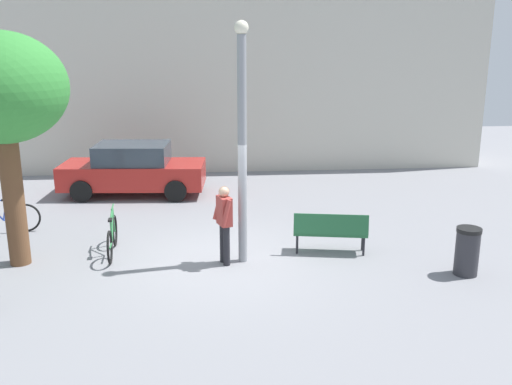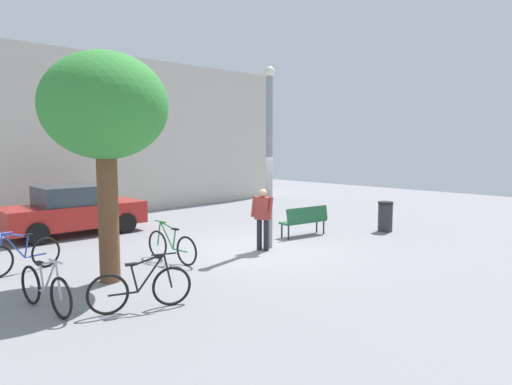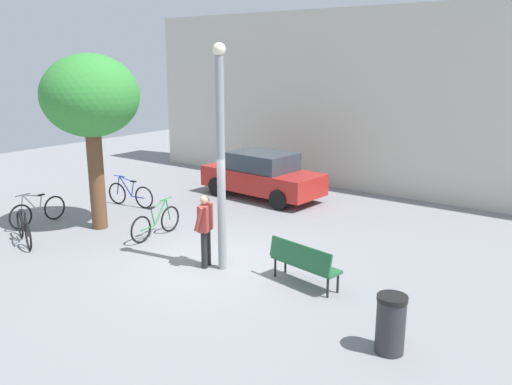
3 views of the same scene
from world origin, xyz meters
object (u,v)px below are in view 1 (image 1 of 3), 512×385
lamppost (242,139)px  person_by_lamppost (224,220)px  bicycle_blue (1,218)px  plaza_tree (1,92)px  parked_car_red (133,169)px  trash_bin (467,251)px  park_bench (331,230)px  bicycle_green (112,237)px

lamppost → person_by_lamppost: lamppost is taller
bicycle_blue → plaza_tree: bearing=-62.6°
parked_car_red → trash_bin: bearing=-42.7°
bicycle_blue → trash_bin: size_ratio=1.85×
park_bench → bicycle_green: bicycle_green is taller
bicycle_blue → bicycle_green: bearing=-29.2°
person_by_lamppost → plaza_tree: (-4.26, 0.38, 2.60)m
lamppost → bicycle_green: size_ratio=2.71×
parked_car_red → trash_bin: (7.29, -6.73, -0.28)m
park_bench → bicycle_green: 4.75m
park_bench → bicycle_green: size_ratio=0.92×
parked_car_red → trash_bin: 9.93m
bicycle_blue → lamppost: bearing=-21.7°
bicycle_green → parked_car_red: size_ratio=0.42×
park_bench → plaza_tree: size_ratio=0.35×
bicycle_green → plaza_tree: bearing=-168.1°
person_by_lamppost → bicycle_green: bearing=162.4°
bicycle_green → parked_car_red: 4.99m
person_by_lamppost → park_bench: 2.39m
plaza_tree → trash_bin: (9.03, -1.36, -3.07)m
lamppost → park_bench: lamppost is taller
bicycle_blue → trash_bin: trash_bin is taller
person_by_lamppost → plaza_tree: bearing=174.9°
bicycle_green → trash_bin: (7.18, -1.76, 0.11)m
lamppost → parked_car_red: 6.59m
bicycle_blue → park_bench: bearing=-14.6°
person_by_lamppost → park_bench: bearing=9.5°
person_by_lamppost → plaza_tree: 5.01m
trash_bin → bicycle_green: bearing=166.3°
lamppost → park_bench: (1.93, 0.27, -2.07)m
bicycle_green → park_bench: bearing=-4.6°
person_by_lamppost → bicycle_blue: person_by_lamppost is taller
park_bench → bicycle_blue: size_ratio=0.92×
person_by_lamppost → parked_car_red: 6.28m
lamppost → park_bench: size_ratio=2.95×
trash_bin → person_by_lamppost: bearing=168.3°
person_by_lamppost → parked_car_red: bearing=113.8°
bicycle_green → lamppost: bearing=-13.0°
trash_bin → parked_car_red: bearing=137.3°
bicycle_green → trash_bin: size_ratio=1.86×
plaza_tree → parked_car_red: (1.73, 5.36, -2.79)m
park_bench → trash_bin: bearing=-29.3°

